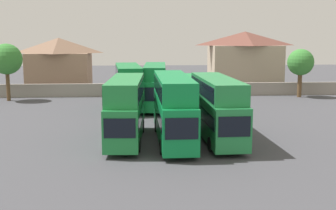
% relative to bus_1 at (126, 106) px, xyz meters
% --- Properties ---
extents(ground, '(140.00, 140.00, 0.00)m').
position_rel_bus_1_xyz_m(ground, '(3.50, 17.97, -2.82)').
color(ground, '#424247').
extents(depot_boundary_wall, '(56.00, 0.50, 1.80)m').
position_rel_bus_1_xyz_m(depot_boundary_wall, '(3.50, 25.74, -1.92)').
color(depot_boundary_wall, gray).
rests_on(depot_boundary_wall, ground).
extents(bus_1, '(2.95, 10.61, 5.01)m').
position_rel_bus_1_xyz_m(bus_1, '(0.00, 0.00, 0.00)').
color(bus_1, '#1F803C').
rests_on(bus_1, ground).
extents(bus_2, '(2.71, 12.00, 5.20)m').
position_rel_bus_1_xyz_m(bus_2, '(3.71, -0.24, 0.10)').
color(bus_2, '#0F823D').
rests_on(bus_2, ground).
extents(bus_3, '(2.91, 11.36, 4.99)m').
position_rel_bus_1_xyz_m(bus_3, '(7.22, 0.07, -0.01)').
color(bus_3, '#228142').
rests_on(bus_3, ground).
extents(bus_4, '(3.48, 11.14, 4.97)m').
position_rel_bus_1_xyz_m(bus_4, '(-0.22, 15.54, -0.02)').
color(bus_4, '#137B37').
rests_on(bus_4, ground).
extents(bus_5, '(2.96, 10.90, 4.99)m').
position_rel_bus_1_xyz_m(bus_5, '(2.81, 15.96, -0.01)').
color(bus_5, '#147D3B').
rests_on(bus_5, ground).
extents(bus_6, '(2.95, 10.78, 3.55)m').
position_rel_bus_1_xyz_m(bus_6, '(7.34, 16.01, -0.80)').
color(bus_6, '#158C3E').
rests_on(bus_6, ground).
extents(house_terrace_left, '(9.54, 7.00, 7.96)m').
position_rel_bus_1_xyz_m(house_terrace_left, '(-11.09, 33.09, 1.24)').
color(house_terrace_left, '#9E7A60').
rests_on(house_terrace_left, ground).
extents(house_terrace_centre, '(11.24, 7.62, 8.91)m').
position_rel_bus_1_xyz_m(house_terrace_centre, '(17.57, 34.13, 1.72)').
color(house_terrace_centre, tan).
rests_on(house_terrace_centre, ground).
extents(tree_left_of_lot, '(3.55, 3.55, 6.52)m').
position_rel_bus_1_xyz_m(tree_left_of_lot, '(22.74, 23.74, 1.85)').
color(tree_left_of_lot, brown).
rests_on(tree_left_of_lot, ground).
extents(tree_behind_wall, '(3.92, 3.92, 7.30)m').
position_rel_bus_1_xyz_m(tree_behind_wall, '(-15.79, 22.74, 2.47)').
color(tree_behind_wall, brown).
rests_on(tree_behind_wall, ground).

